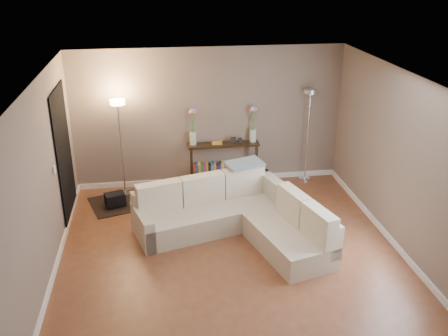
{
  "coord_description": "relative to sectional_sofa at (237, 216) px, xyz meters",
  "views": [
    {
      "loc": [
        -1.0,
        -6.08,
        4.04
      ],
      "look_at": [
        0.0,
        0.8,
        1.1
      ],
      "focal_mm": 40.0,
      "sensor_mm": 36.0,
      "label": 1
    }
  ],
  "objects": [
    {
      "name": "sectional_sofa",
      "position": [
        0.0,
        0.0,
        0.0
      ],
      "size": [
        2.92,
        2.42,
        0.84
      ],
      "color": "beige",
      "rests_on": "floor"
    },
    {
      "name": "leaning_mirror",
      "position": [
        0.06,
        2.1,
        0.88
      ],
      "size": [
        0.95,
        0.05,
        0.74
      ],
      "color": "black",
      "rests_on": "console_table"
    },
    {
      "name": "console_table",
      "position": [
        -0.03,
        1.94,
        0.15
      ],
      "size": [
        1.34,
        0.36,
        0.82
      ],
      "color": "black",
      "rests_on": "floor"
    },
    {
      "name": "doorway",
      "position": [
        -2.68,
        0.98,
        0.79
      ],
      "size": [
        0.02,
        1.2,
        2.2
      ],
      "primitive_type": "cube",
      "color": "black",
      "rests_on": "ground"
    },
    {
      "name": "baseboard_back",
      "position": [
        -0.2,
        2.02,
        -0.26
      ],
      "size": [
        5.0,
        0.03,
        0.1
      ],
      "primitive_type": "cube",
      "color": "white",
      "rests_on": "ground"
    },
    {
      "name": "wall_front",
      "position": [
        -0.2,
        -3.48,
        0.99
      ],
      "size": [
        5.0,
        0.02,
        2.6
      ],
      "primitive_type": "cube",
      "color": "#796A5D",
      "rests_on": "ground"
    },
    {
      "name": "throw_blanket",
      "position": [
        0.23,
        0.66,
        0.6
      ],
      "size": [
        0.68,
        0.52,
        0.08
      ],
      "primitive_type": "cube",
      "rotation": [
        0.1,
        0.0,
        0.33
      ],
      "color": "gray",
      "rests_on": "sectional_sofa"
    },
    {
      "name": "wall_left",
      "position": [
        -2.71,
        -0.72,
        0.99
      ],
      "size": [
        0.02,
        5.5,
        2.6
      ],
      "primitive_type": "cube",
      "color": "#796A5D",
      "rests_on": "ground"
    },
    {
      "name": "table_decor",
      "position": [
        0.05,
        1.89,
        0.54
      ],
      "size": [
        0.57,
        0.12,
        0.13
      ],
      "color": "orange",
      "rests_on": "console_table"
    },
    {
      "name": "charcoal_rug",
      "position": [
        -1.8,
        1.35,
        -0.3
      ],
      "size": [
        1.37,
        1.18,
        0.02
      ],
      "primitive_type": "cube",
      "rotation": [
        0.0,
        0.0,
        0.3
      ],
      "color": "black",
      "rests_on": "floor"
    },
    {
      "name": "wall_back",
      "position": [
        -0.2,
        2.04,
        0.99
      ],
      "size": [
        5.0,
        0.02,
        2.6
      ],
      "primitive_type": "cube",
      "color": "#796A5D",
      "rests_on": "ground"
    },
    {
      "name": "switch_plate",
      "position": [
        -2.68,
        0.13,
        0.89
      ],
      "size": [
        0.02,
        0.08,
        0.12
      ],
      "primitive_type": "cube",
      "color": "white",
      "rests_on": "ground"
    },
    {
      "name": "ceiling",
      "position": [
        -0.2,
        -0.72,
        2.29
      ],
      "size": [
        5.0,
        5.5,
        0.01
      ],
      "primitive_type": "cube",
      "color": "white",
      "rests_on": "ground"
    },
    {
      "name": "baseboard_right",
      "position": [
        2.29,
        -0.72,
        -0.26
      ],
      "size": [
        0.03,
        5.5,
        0.1
      ],
      "primitive_type": "cube",
      "color": "white",
      "rests_on": "ground"
    },
    {
      "name": "baseboard_left",
      "position": [
        -2.68,
        -0.72,
        -0.26
      ],
      "size": [
        0.03,
        5.5,
        0.1
      ],
      "primitive_type": "cube",
      "color": "white",
      "rests_on": "ground"
    },
    {
      "name": "black_bag",
      "position": [
        -1.96,
        1.2,
        -0.16
      ],
      "size": [
        0.38,
        0.32,
        0.21
      ],
      "primitive_type": "cube",
      "rotation": [
        0.0,
        0.0,
        0.3
      ],
      "color": "black",
      "rests_on": "charcoal_rug"
    },
    {
      "name": "flower_vase_left",
      "position": [
        -0.51,
        1.93,
        0.8
      ],
      "size": [
        0.15,
        0.12,
        0.71
      ],
      "color": "silver",
      "rests_on": "console_table"
    },
    {
      "name": "floor",
      "position": [
        -0.2,
        -0.72,
        -0.32
      ],
      "size": [
        5.0,
        5.5,
        0.01
      ],
      "primitive_type": "cube",
      "color": "brown",
      "rests_on": "ground"
    },
    {
      "name": "flower_vase_right",
      "position": [
        0.62,
        1.93,
        0.8
      ],
      "size": [
        0.15,
        0.12,
        0.71
      ],
      "color": "silver",
      "rests_on": "console_table"
    },
    {
      "name": "floor_lamp_unlit",
      "position": [
        1.67,
        1.86,
        0.97
      ],
      "size": [
        0.3,
        0.3,
        1.82
      ],
      "color": "silver",
      "rests_on": "floor"
    },
    {
      "name": "floor_lamp_lit",
      "position": [
        -1.81,
        1.7,
        0.95
      ],
      "size": [
        0.32,
        0.32,
        1.79
      ],
      "color": "silver",
      "rests_on": "floor"
    },
    {
      "name": "wall_right",
      "position": [
        2.31,
        -0.72,
        0.99
      ],
      "size": [
        0.02,
        5.5,
        2.6
      ],
      "primitive_type": "cube",
      "color": "#796A5D",
      "rests_on": "ground"
    }
  ]
}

